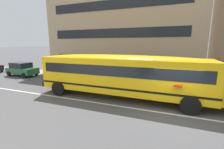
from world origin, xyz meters
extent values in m
plane|color=#4C4C4F|center=(0.00, 0.00, 0.00)|extent=(400.00, 400.00, 0.00)
cube|color=gray|center=(0.00, 7.53, 0.01)|extent=(120.00, 3.00, 0.01)
cube|color=silver|center=(0.00, 0.00, 0.00)|extent=(110.00, 0.16, 0.01)
cube|color=yellow|center=(-3.70, 1.68, 1.71)|extent=(11.78, 2.70, 2.35)
cube|color=black|center=(-9.67, 1.70, 0.73)|extent=(0.22, 2.68, 0.39)
cube|color=black|center=(-3.70, 1.68, 2.14)|extent=(11.07, 2.74, 0.68)
cube|color=black|center=(-3.70, 1.68, 1.02)|extent=(11.80, 2.73, 0.13)
ellipsoid|color=yellow|center=(-3.70, 1.68, 2.89)|extent=(11.31, 2.49, 0.39)
cylinder|color=red|center=(0.07, 0.14, 1.59)|extent=(0.47, 0.47, 0.03)
cylinder|color=black|center=(0.78, 3.01, 0.54)|extent=(1.07, 0.30, 1.07)
cylinder|color=black|center=(0.78, 0.33, 0.54)|extent=(1.07, 0.30, 1.07)
cylinder|color=black|center=(-8.17, 3.03, 0.54)|extent=(1.07, 0.30, 1.07)
cylinder|color=black|center=(-8.17, 0.35, 0.54)|extent=(1.07, 0.30, 1.07)
cube|color=#236038|center=(-17.28, 4.65, 0.65)|extent=(3.97, 1.88, 0.70)
cube|color=black|center=(-17.43, 4.66, 1.32)|extent=(2.27, 1.66, 0.64)
cylinder|color=black|center=(-15.94, 5.44, 0.30)|extent=(0.61, 0.21, 0.60)
cylinder|color=black|center=(-16.02, 3.74, 0.30)|extent=(0.61, 0.21, 0.60)
cylinder|color=black|center=(-18.54, 5.56, 0.30)|extent=(0.61, 0.21, 0.60)
cylinder|color=black|center=(-18.62, 3.86, 0.30)|extent=(0.61, 0.21, 0.60)
cylinder|color=black|center=(-22.55, 5.59, 0.30)|extent=(0.61, 0.20, 0.60)
cube|color=tan|center=(-6.95, 14.15, 6.40)|extent=(19.80, 10.25, 12.80)
cube|color=black|center=(-6.95, 9.01, 1.92)|extent=(16.63, 0.04, 1.10)
cube|color=black|center=(-6.95, 9.01, 5.12)|extent=(16.63, 0.04, 1.10)
cube|color=black|center=(-6.95, 9.01, 8.32)|extent=(16.63, 0.04, 1.10)
camera|label=1|loc=(-0.42, -8.53, 3.81)|focal=24.38mm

